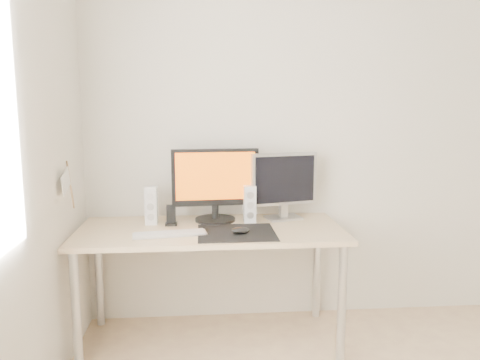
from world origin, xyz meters
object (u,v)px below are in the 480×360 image
mouse (240,230)px  phone_dock (171,219)px  speaker_left (151,205)px  speaker_right (250,204)px  second_monitor (284,183)px  main_monitor (215,182)px  desk (211,241)px  keyboard (170,234)px

mouse → phone_dock: bearing=149.6°
speaker_left → speaker_right: same height
second_monitor → phone_dock: size_ratio=3.43×
speaker_left → phone_dock: bearing=-20.4°
main_monitor → second_monitor: bearing=3.1°
main_monitor → speaker_right: main_monitor is taller
speaker_left → phone_dock: (0.12, -0.05, -0.08)m
speaker_right → phone_dock: bearing=-175.6°
desk → second_monitor: second_monitor is taller
speaker_left → phone_dock: size_ratio=1.81×
mouse → speaker_left: size_ratio=0.45×
mouse → speaker_right: bearing=73.4°
speaker_right → keyboard: (-0.49, -0.26, -0.11)m
keyboard → speaker_right: bearing=28.4°
second_monitor → phone_dock: (-0.72, -0.11, -0.20)m
mouse → keyboard: 0.41m
desk → speaker_left: bearing=159.4°
second_monitor → speaker_left: size_ratio=1.89×
second_monitor → speaker_right: bearing=-163.2°
desk → keyboard: (-0.24, -0.13, 0.09)m
mouse → main_monitor: 0.42m
speaker_left → speaker_right: size_ratio=1.00×
desk → second_monitor: 0.61m
keyboard → phone_dock: phone_dock is taller
second_monitor → speaker_right: second_monitor is taller
desk → main_monitor: (0.04, 0.17, 0.33)m
main_monitor → mouse: bearing=-67.7°
speaker_left → keyboard: size_ratio=0.54×
desk → keyboard: bearing=-150.3°
mouse → keyboard: mouse is taller
keyboard → mouse: bearing=-2.1°
speaker_right → keyboard: size_ratio=0.54×
main_monitor → speaker_left: bearing=-174.8°
main_monitor → speaker_right: bearing=-11.8°
speaker_left → main_monitor: bearing=5.2°
speaker_left → phone_dock: 0.15m
speaker_left → desk: bearing=-20.6°
phone_dock → speaker_left: bearing=159.6°
mouse → speaker_left: bearing=151.8°
main_monitor → keyboard: size_ratio=1.27×
second_monitor → keyboard: bearing=-155.1°
main_monitor → phone_dock: size_ratio=4.24×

